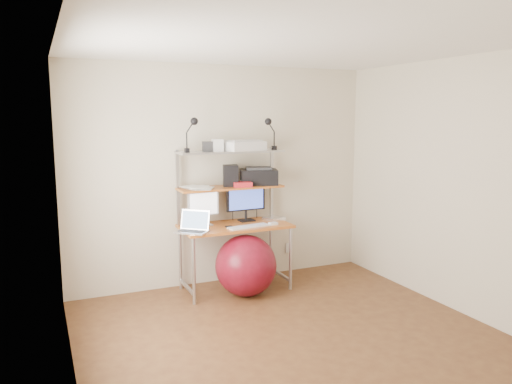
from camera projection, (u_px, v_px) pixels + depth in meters
room at (298, 199)px, 4.13m from camera, size 3.60×3.60×3.60m
computer_desk at (233, 205)px, 5.54m from camera, size 1.20×0.60×1.57m
wall_outlet at (288, 248)px, 6.23m from camera, size 0.08×0.01×0.12m
monitor_silver at (204, 206)px, 5.46m from camera, size 0.36×0.14×0.40m
monitor_black at (246, 200)px, 5.69m from camera, size 0.47×0.14×0.47m
laptop at (194, 227)px, 5.18m from camera, size 0.40×0.40×0.28m
keyboard at (249, 227)px, 5.39m from camera, size 0.48×0.20×0.01m
mouse at (273, 224)px, 5.51m from camera, size 0.10×0.07×0.03m
mac_mini at (274, 218)px, 5.76m from camera, size 0.25×0.25×0.04m
phone at (230, 227)px, 5.36m from camera, size 0.08×0.14×0.01m
printer at (259, 176)px, 5.72m from camera, size 0.49×0.41×0.20m
nas_cube at (231, 176)px, 5.57m from camera, size 0.20×0.20×0.24m
red_box at (242, 184)px, 5.53m from camera, size 0.21×0.15×0.05m
scanner at (243, 145)px, 5.54m from camera, size 0.50×0.38×0.12m
box_white at (218, 145)px, 5.40m from camera, size 0.12×0.10×0.13m
box_grey at (207, 146)px, 5.39m from camera, size 0.13×0.13×0.11m
clip_lamp_left at (193, 127)px, 5.23m from camera, size 0.15×0.08×0.37m
clip_lamp_right at (269, 127)px, 5.60m from camera, size 0.14×0.08×0.36m
exercise_ball at (246, 265)px, 5.38m from camera, size 0.67×0.67×0.67m
paper_stack at (198, 187)px, 5.41m from camera, size 0.39×0.41×0.02m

